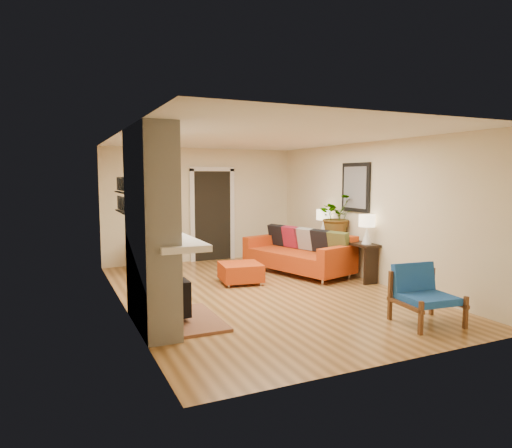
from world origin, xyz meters
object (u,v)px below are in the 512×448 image
(lamp_far, at_px, (323,219))
(lamp_near, at_px, (367,226))
(houseplant, at_px, (337,216))
(blue_chair, at_px, (422,291))
(ottoman, at_px, (241,272))
(console_table, at_px, (344,247))
(sofa, at_px, (300,253))
(dining_table, at_px, (157,244))

(lamp_far, bearing_deg, lamp_near, -90.00)
(houseplant, bearing_deg, blue_chair, -103.55)
(lamp_near, bearing_deg, houseplant, 90.61)
(ottoman, xyz_separation_m, console_table, (2.12, -0.23, 0.36))
(sofa, height_order, lamp_near, lamp_near)
(houseplant, bearing_deg, lamp_far, 88.88)
(sofa, xyz_separation_m, lamp_near, (0.64, -1.31, 0.66))
(ottoman, distance_m, lamp_far, 2.34)
(sofa, bearing_deg, lamp_far, 12.61)
(lamp_far, distance_m, houseplant, 0.52)
(sofa, xyz_separation_m, dining_table, (-2.66, 1.30, 0.17))
(dining_table, height_order, console_table, dining_table)
(lamp_near, bearing_deg, sofa, 115.97)
(lamp_near, bearing_deg, dining_table, 141.62)
(dining_table, relative_size, console_table, 0.88)
(dining_table, xyz_separation_m, lamp_near, (3.30, -2.61, 0.49))
(ottoman, bearing_deg, blue_chair, -66.27)
(lamp_near, bearing_deg, blue_chair, -109.33)
(console_table, xyz_separation_m, lamp_near, (0.00, -0.70, 0.49))
(ottoman, height_order, console_table, console_table)
(ottoman, xyz_separation_m, blue_chair, (1.36, -3.10, 0.21))
(console_table, relative_size, houseplant, 2.09)
(blue_chair, height_order, dining_table, dining_table)
(console_table, bearing_deg, ottoman, 173.70)
(sofa, distance_m, dining_table, 2.96)
(dining_table, bearing_deg, houseplant, -26.89)
(dining_table, xyz_separation_m, console_table, (3.30, -1.91, 0.01))
(lamp_near, height_order, houseplant, houseplant)
(lamp_near, relative_size, houseplant, 0.61)
(houseplant, bearing_deg, lamp_near, -89.39)
(blue_chair, height_order, console_table, blue_chair)
(ottoman, height_order, lamp_near, lamp_near)
(sofa, height_order, blue_chair, sofa)
(sofa, distance_m, lamp_far, 0.93)
(sofa, bearing_deg, houseplant, -30.29)
(sofa, distance_m, lamp_near, 1.60)
(ottoman, relative_size, lamp_far, 1.51)
(lamp_near, bearing_deg, lamp_far, 90.00)
(console_table, bearing_deg, lamp_far, 90.00)
(sofa, distance_m, houseplant, 1.06)
(sofa, distance_m, ottoman, 1.54)
(lamp_near, distance_m, houseplant, 0.95)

